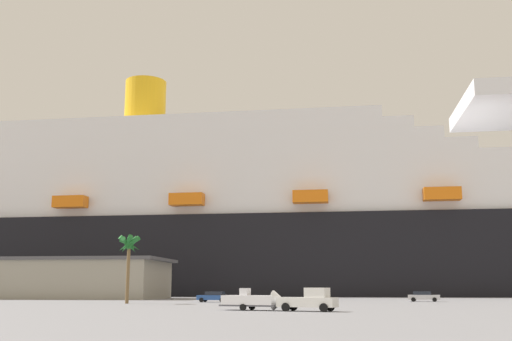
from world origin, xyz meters
The scene contains 8 objects.
ground_plane centered at (0.00, 30.00, 0.00)m, with size 600.00×600.00×0.00m, color gray.
cruise_ship centered at (-18.22, 72.55, 18.52)m, with size 247.23×43.58×61.26m.
terminal_building centered at (-56.55, 29.59, 3.85)m, with size 64.99×24.73×7.66m.
pickup_truck centered at (8.89, -20.02, 1.04)m, with size 5.90×3.22×2.20m.
small_boat_on_trailer centered at (3.52, -18.81, 0.96)m, with size 7.55×3.37×2.15m.
palm_tree centered at (-18.83, 1.09, 7.60)m, with size 3.16×3.22×9.42m.
parked_car_blue_suv centered at (-9.23, 11.02, 0.84)m, with size 4.82×2.15×1.58m.
parked_car_silver_sedan centered at (21.89, 21.01, 0.84)m, with size 4.96×2.48×1.58m.
Camera 1 is at (15.73, -77.99, 2.31)m, focal length 42.19 mm.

